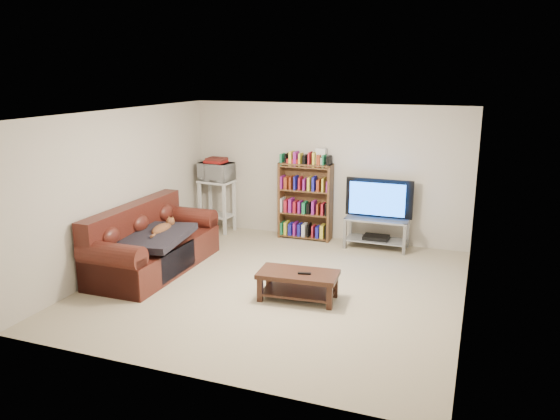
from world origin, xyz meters
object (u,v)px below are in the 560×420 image
at_px(sofa, 150,247).
at_px(bookshelf, 305,200).
at_px(tv_stand, 377,228).
at_px(coffee_table, 298,280).

xyz_separation_m(sofa, bookshelf, (1.72, 2.32, 0.36)).
relative_size(tv_stand, bookshelf, 0.77).
bearing_deg(sofa, coffee_table, -7.48).
xyz_separation_m(coffee_table, tv_stand, (0.56, 2.51, 0.09)).
bearing_deg(tv_stand, coffee_table, -102.61).
distance_m(sofa, coffee_table, 2.50).
relative_size(sofa, bookshelf, 1.69).
height_order(sofa, tv_stand, sofa).
relative_size(sofa, coffee_table, 2.14).
bearing_deg(tv_stand, bookshelf, 174.73).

